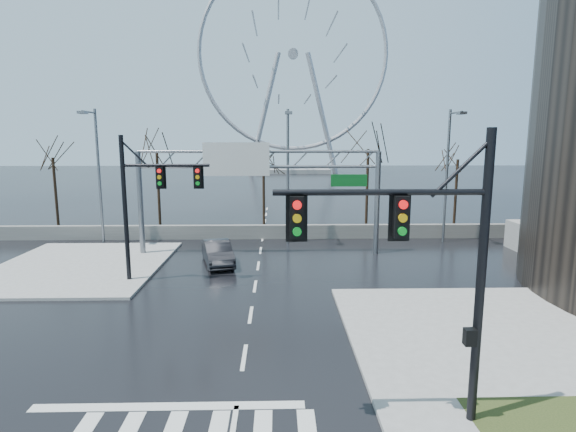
{
  "coord_description": "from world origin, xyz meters",
  "views": [
    {
      "loc": [
        1.22,
        -15.1,
        7.65
      ],
      "look_at": [
        1.74,
        6.87,
        4.0
      ],
      "focal_mm": 28.0,
      "sensor_mm": 36.0,
      "label": 1
    }
  ],
  "objects_px": {
    "signal_mast_near": "(431,252)",
    "signal_mast_far": "(145,195)",
    "ferris_wheel": "(293,62)",
    "sign_gantry": "(254,179)",
    "car": "(218,253)"
  },
  "relations": [
    {
      "from": "signal_mast_near",
      "to": "signal_mast_far",
      "type": "height_order",
      "value": "same"
    },
    {
      "from": "signal_mast_near",
      "to": "ferris_wheel",
      "type": "relative_size",
      "value": 0.16
    },
    {
      "from": "signal_mast_far",
      "to": "sign_gantry",
      "type": "xyz_separation_m",
      "value": [
        5.49,
        6.0,
        0.35
      ]
    },
    {
      "from": "sign_gantry",
      "to": "car",
      "type": "bearing_deg",
      "value": -130.95
    },
    {
      "from": "signal_mast_near",
      "to": "sign_gantry",
      "type": "relative_size",
      "value": 0.49
    },
    {
      "from": "signal_mast_far",
      "to": "ferris_wheel",
      "type": "relative_size",
      "value": 0.16
    },
    {
      "from": "signal_mast_near",
      "to": "sign_gantry",
      "type": "height_order",
      "value": "signal_mast_near"
    },
    {
      "from": "sign_gantry",
      "to": "signal_mast_near",
      "type": "bearing_deg",
      "value": -73.81
    },
    {
      "from": "ferris_wheel",
      "to": "car",
      "type": "xyz_separation_m",
      "value": [
        -7.56,
        -82.55,
        -25.38
      ]
    },
    {
      "from": "signal_mast_far",
      "to": "sign_gantry",
      "type": "height_order",
      "value": "signal_mast_far"
    },
    {
      "from": "signal_mast_near",
      "to": "car",
      "type": "height_order",
      "value": "signal_mast_near"
    },
    {
      "from": "ferris_wheel",
      "to": "signal_mast_near",
      "type": "bearing_deg",
      "value": -89.92
    },
    {
      "from": "signal_mast_near",
      "to": "signal_mast_far",
      "type": "relative_size",
      "value": 1.0
    },
    {
      "from": "sign_gantry",
      "to": "car",
      "type": "height_order",
      "value": "sign_gantry"
    },
    {
      "from": "signal_mast_far",
      "to": "sign_gantry",
      "type": "relative_size",
      "value": 0.49
    }
  ]
}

